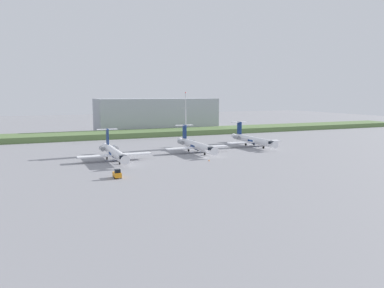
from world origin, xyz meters
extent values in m
plane|color=gray|center=(0.00, 30.00, 0.00)|extent=(500.00, 500.00, 0.00)
cube|color=#597542|center=(0.00, 71.01, 1.27)|extent=(320.00, 20.00, 2.54)
cylinder|color=white|center=(-28.79, 6.49, 2.45)|extent=(2.70, 24.00, 2.70)
cone|color=white|center=(-28.79, -7.01, 2.45)|extent=(2.70, 3.00, 2.70)
cone|color=white|center=(-28.79, 20.49, 2.45)|extent=(2.30, 4.00, 2.29)
cube|color=black|center=(-28.79, -5.11, 2.92)|extent=(2.02, 1.80, 0.90)
cylinder|color=navy|center=(-28.79, 6.49, 2.30)|extent=(2.76, 3.60, 2.76)
cube|color=white|center=(-34.70, 5.49, 1.84)|extent=(11.00, 3.20, 0.36)
cube|color=white|center=(-22.89, 5.49, 1.84)|extent=(11.00, 3.20, 0.36)
cube|color=navy|center=(-28.79, 17.49, 6.40)|extent=(0.36, 3.20, 5.20)
cube|color=white|center=(-28.79, 17.79, 8.80)|extent=(6.80, 1.80, 0.24)
cylinder|color=gray|center=(-31.04, 15.69, 2.65)|extent=(1.50, 3.40, 1.50)
cylinder|color=gray|center=(-26.54, 15.69, 2.65)|extent=(1.50, 3.40, 1.50)
cylinder|color=gray|center=(-28.79, -0.95, 1.00)|extent=(0.20, 0.20, 0.65)
cylinder|color=black|center=(-28.79, -0.95, 0.45)|extent=(0.30, 0.90, 0.90)
cylinder|color=black|center=(-30.69, 8.89, 0.45)|extent=(0.35, 0.90, 0.90)
cylinder|color=black|center=(-26.89, 8.89, 0.45)|extent=(0.35, 0.90, 0.90)
cylinder|color=white|center=(1.45, 11.94, 2.45)|extent=(2.70, 24.00, 2.70)
cone|color=white|center=(1.45, -1.56, 2.45)|extent=(2.70, 3.00, 2.70)
cone|color=white|center=(1.45, 25.94, 2.45)|extent=(2.29, 4.00, 2.29)
cube|color=black|center=(1.45, 0.34, 2.92)|extent=(2.03, 1.80, 0.90)
cylinder|color=navy|center=(1.45, 11.94, 2.30)|extent=(2.76, 3.60, 2.76)
cube|color=white|center=(-4.45, 10.94, 1.84)|extent=(11.00, 3.20, 0.36)
cube|color=white|center=(7.36, 10.94, 1.84)|extent=(11.00, 3.20, 0.36)
cube|color=navy|center=(1.45, 22.94, 6.40)|extent=(0.36, 3.20, 5.20)
cube|color=white|center=(1.45, 23.24, 8.80)|extent=(6.80, 1.80, 0.24)
cylinder|color=gray|center=(-0.80, 21.14, 2.65)|extent=(1.50, 3.40, 1.50)
cylinder|color=gray|center=(3.70, 21.14, 2.65)|extent=(1.50, 3.40, 1.50)
cylinder|color=gray|center=(1.45, 4.50, 1.00)|extent=(0.20, 0.20, 0.65)
cylinder|color=black|center=(1.45, 4.50, 0.45)|extent=(0.30, 0.90, 0.90)
cylinder|color=black|center=(-0.45, 14.34, 0.45)|extent=(0.35, 0.90, 0.90)
cylinder|color=black|center=(3.35, 14.34, 0.45)|extent=(0.35, 0.90, 0.90)
cylinder|color=white|center=(28.66, 17.55, 2.45)|extent=(2.70, 24.00, 2.70)
cone|color=white|center=(28.66, 4.05, 2.45)|extent=(2.70, 3.00, 2.70)
cone|color=white|center=(28.66, 31.55, 2.45)|extent=(2.30, 4.00, 2.29)
cube|color=black|center=(28.66, 5.95, 2.92)|extent=(2.02, 1.80, 0.90)
cylinder|color=navy|center=(28.66, 17.55, 2.30)|extent=(2.76, 3.60, 2.76)
cube|color=white|center=(22.76, 16.55, 1.84)|extent=(11.00, 3.20, 0.36)
cube|color=white|center=(34.57, 16.55, 1.84)|extent=(11.00, 3.20, 0.36)
cube|color=navy|center=(28.66, 28.55, 6.40)|extent=(0.36, 3.20, 5.20)
cube|color=white|center=(28.66, 28.85, 8.80)|extent=(6.80, 1.80, 0.24)
cylinder|color=gray|center=(26.41, 26.75, 2.65)|extent=(1.50, 3.40, 1.50)
cylinder|color=gray|center=(30.91, 26.75, 2.65)|extent=(1.50, 3.40, 1.50)
cylinder|color=gray|center=(28.66, 10.11, 1.00)|extent=(0.20, 0.20, 0.65)
cylinder|color=black|center=(28.66, 10.11, 0.45)|extent=(0.30, 0.90, 0.90)
cylinder|color=black|center=(26.76, 19.95, 0.45)|extent=(0.35, 0.90, 0.90)
cylinder|color=black|center=(30.56, 19.95, 0.45)|extent=(0.35, 0.90, 0.90)
cylinder|color=#B2B2B7|center=(15.03, 55.54, 6.81)|extent=(0.50, 0.50, 13.62)
cylinder|color=#B2B2B7|center=(15.03, 55.54, 17.28)|extent=(0.28, 0.28, 7.33)
cube|color=#B2B2B7|center=(15.03, 55.54, 14.02)|extent=(4.40, 0.20, 0.20)
sphere|color=red|center=(15.03, 55.54, 21.20)|extent=(0.50, 0.50, 0.50)
cube|color=#9EA3AD|center=(12.27, 92.80, 8.99)|extent=(65.53, 25.77, 17.99)
cube|color=orange|center=(-33.27, -18.79, 0.85)|extent=(1.70, 3.20, 1.10)
cube|color=black|center=(-33.27, -19.35, 1.85)|extent=(1.36, 1.10, 0.90)
cylinder|color=black|center=(-34.02, -19.75, 0.30)|extent=(0.22, 0.60, 0.60)
cylinder|color=black|center=(-32.52, -19.75, 0.30)|extent=(0.22, 0.60, 0.60)
cylinder|color=black|center=(-34.02, -17.83, 0.30)|extent=(0.22, 0.60, 0.60)
cylinder|color=black|center=(-32.52, -17.83, 0.30)|extent=(0.22, 0.60, 0.60)
cone|color=orange|center=(-1.97, -6.13, 0.28)|extent=(0.44, 0.44, 0.55)
camera|label=1|loc=(-52.19, -111.44, 20.84)|focal=35.68mm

